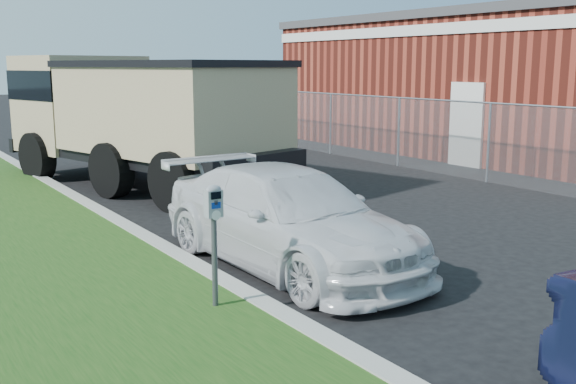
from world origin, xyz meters
TOP-DOWN VIEW (x-y plane):
  - ground at (0.00, 0.00)m, footprint 120.00×120.00m
  - chainlink_fence at (6.00, 7.00)m, footprint 0.06×30.06m
  - brick_building at (12.00, 8.00)m, footprint 9.20×14.20m
  - parking_meter at (-3.07, -0.15)m, footprint 0.18×0.13m
  - white_wagon at (-1.39, 1.01)m, footprint 2.03×4.54m
  - dump_truck at (-0.79, 8.12)m, footprint 4.45×7.72m

SIDE VIEW (x-z plane):
  - ground at x=0.00m, z-range 0.00..0.00m
  - white_wagon at x=-1.39m, z-range 0.00..1.29m
  - parking_meter at x=-3.07m, z-range 0.42..1.72m
  - chainlink_fence at x=6.00m, z-range -13.74..16.26m
  - dump_truck at x=-0.79m, z-range 0.18..3.03m
  - brick_building at x=12.00m, z-range 0.04..4.21m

